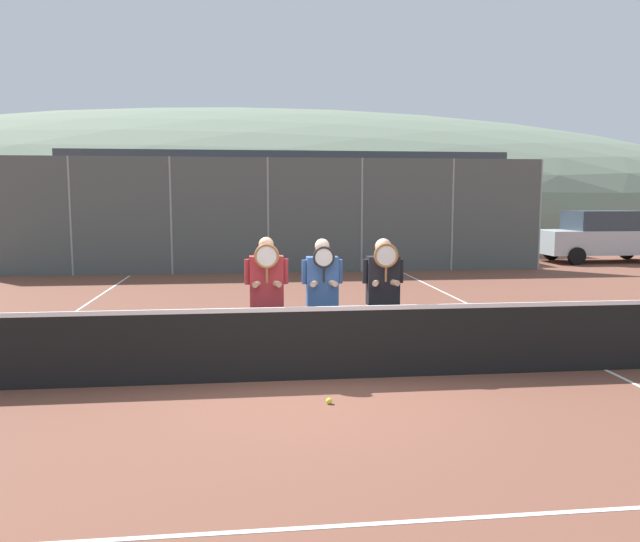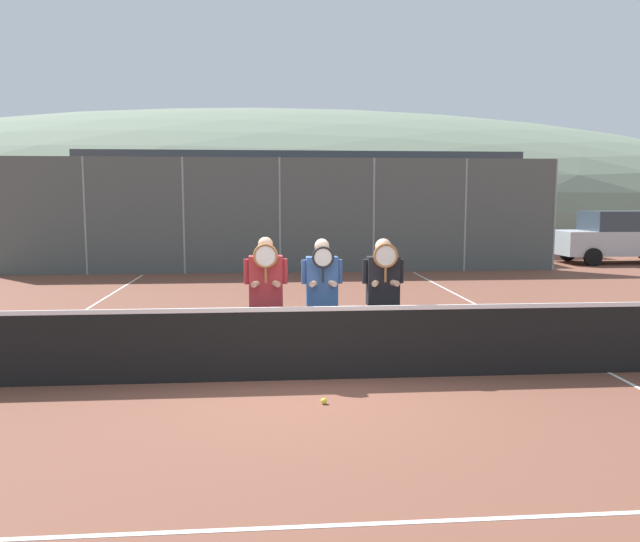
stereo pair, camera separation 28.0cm
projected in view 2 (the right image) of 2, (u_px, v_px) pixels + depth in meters
name	position (u px, v px, depth m)	size (l,w,h in m)	color
ground_plane	(297.00, 380.00, 7.77)	(120.00, 120.00, 0.00)	brown
hill_distant	(272.00, 221.00, 62.36)	(105.65, 58.70, 20.54)	slate
clubhouse_building	(300.00, 202.00, 27.07)	(17.60, 5.50, 4.09)	#9EA3A8
fence_back	(280.00, 216.00, 18.77)	(17.24, 0.06, 3.47)	gray
tennis_net	(297.00, 342.00, 7.71)	(10.90, 0.09, 1.02)	gray
court_line_left_sideline	(47.00, 334.00, 10.41)	(0.05, 16.00, 0.01)	white
court_line_right_sideline	(517.00, 326.00, 11.06)	(0.05, 16.00, 0.01)	white
court_line_service_near	(320.00, 526.00, 4.30)	(8.11, 0.05, 0.01)	white
player_leftmost	(266.00, 292.00, 8.13)	(0.57, 0.34, 1.76)	#232838
player_center_left	(322.00, 292.00, 8.32)	(0.55, 0.34, 1.72)	white
player_center_right	(383.00, 290.00, 8.35)	(0.56, 0.34, 1.72)	#56565B
car_far_left	(153.00, 240.00, 20.83)	(4.01, 2.05, 1.69)	slate
car_left_of_center	(308.00, 239.00, 20.71)	(4.53, 2.07, 1.79)	navy
car_center	(468.00, 239.00, 21.24)	(4.63, 1.94, 1.72)	#285638
car_right_of_center	(621.00, 237.00, 21.74)	(4.56, 1.95, 1.81)	#B2B7BC
tennis_ball_on_court	(324.00, 401.00, 6.86)	(0.07, 0.07, 0.07)	#CCDB33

